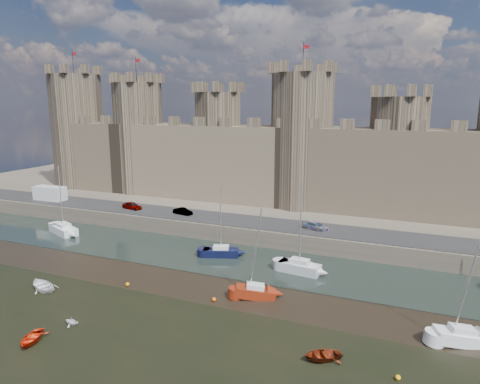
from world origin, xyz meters
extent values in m
plane|color=black|center=(0.00, 0.00, 0.00)|extent=(160.00, 160.00, 0.00)
cube|color=black|center=(0.00, 24.00, 0.04)|extent=(160.00, 12.00, 0.08)
cube|color=#4C443A|center=(0.00, 60.00, 1.25)|extent=(160.00, 60.00, 2.50)
cube|color=black|center=(0.00, 34.00, 2.55)|extent=(160.00, 7.00, 0.10)
cube|color=#42382B|center=(0.00, 48.00, 9.50)|extent=(100.00, 9.00, 14.00)
cylinder|color=#42382B|center=(-48.00, 48.00, 14.50)|extent=(11.00, 11.00, 24.00)
cylinder|color=black|center=(-48.00, 48.00, 29.00)|extent=(0.10, 0.10, 5.00)
cube|color=maroon|center=(-47.50, 48.00, 30.80)|extent=(1.00, 0.03, 0.60)
cylinder|color=#42382B|center=(-32.00, 48.00, 13.50)|extent=(10.00, 10.00, 22.00)
cylinder|color=black|center=(-32.00, 48.00, 27.00)|extent=(0.10, 0.10, 5.00)
cube|color=maroon|center=(-31.50, 48.00, 28.80)|extent=(1.00, 0.03, 0.60)
cylinder|color=#42382B|center=(-14.00, 48.00, 12.50)|extent=(9.00, 9.00, 20.00)
cylinder|color=#42382B|center=(2.00, 48.00, 14.00)|extent=(11.00, 11.00, 23.00)
cylinder|color=black|center=(2.00, 48.00, 28.00)|extent=(0.10, 0.10, 5.00)
cube|color=maroon|center=(2.50, 48.00, 29.80)|extent=(1.00, 0.03, 0.60)
cylinder|color=#42382B|center=(18.00, 48.00, 12.00)|extent=(9.00, 9.00, 19.00)
imported|color=gray|center=(-23.81, 33.63, 3.15)|extent=(4.08, 2.36, 1.31)
imported|color=gray|center=(-13.86, 33.78, 3.07)|extent=(3.60, 1.85, 1.13)
imported|color=gray|center=(8.28, 33.69, 3.07)|extent=(4.22, 2.56, 1.14)
cube|color=silver|center=(-42.41, 33.50, 3.84)|extent=(6.20, 2.59, 2.68)
cube|color=silver|center=(-30.19, 24.16, 0.68)|extent=(6.28, 4.33, 1.19)
cube|color=silver|center=(-30.19, 24.16, 1.54)|extent=(3.01, 2.46, 0.54)
cylinder|color=silver|center=(-30.19, 24.16, 6.16)|extent=(0.14, 0.14, 9.76)
cube|color=black|center=(-2.58, 24.46, 0.60)|extent=(5.09, 3.33, 1.04)
cube|color=silver|center=(-2.58, 24.46, 1.35)|extent=(2.42, 1.93, 0.47)
cylinder|color=silver|center=(-2.58, 24.46, 5.35)|extent=(0.14, 0.14, 8.47)
cube|color=beige|center=(8.73, 22.98, 0.68)|extent=(5.31, 2.61, 1.20)
cube|color=silver|center=(8.73, 22.98, 1.55)|extent=(2.42, 1.66, 0.54)
cylinder|color=silver|center=(8.73, 22.98, 6.18)|extent=(0.14, 0.14, 9.80)
cube|color=maroon|center=(6.14, 14.49, 0.54)|extent=(4.58, 3.13, 1.09)
cube|color=silver|center=(6.14, 14.49, 1.33)|extent=(2.19, 1.78, 0.49)
cylinder|color=silver|center=(6.14, 14.49, 5.53)|extent=(0.14, 0.14, 8.89)
cube|color=white|center=(25.83, 12.93, 0.55)|extent=(5.03, 3.40, 1.10)
cube|color=silver|center=(25.83, 12.93, 1.35)|extent=(2.40, 1.95, 0.50)
cylinder|color=silver|center=(25.83, 12.93, 5.61)|extent=(0.14, 0.14, 9.01)
imported|color=red|center=(-8.90, -1.27, 0.33)|extent=(3.27, 3.78, 0.66)
imported|color=white|center=(-7.80, 2.42, 0.38)|extent=(1.53, 1.34, 0.77)
imported|color=#671F0B|center=(15.16, 5.92, 0.34)|extent=(4.04, 3.91, 0.68)
imported|color=silver|center=(-16.67, 7.32, 0.39)|extent=(4.47, 3.83, 0.78)
sphere|color=orange|center=(-8.41, 11.65, 0.24)|extent=(0.47, 0.47, 0.47)
sphere|color=#FB610B|center=(2.42, 12.00, 0.23)|extent=(0.46, 0.46, 0.46)
sphere|color=#DA5709|center=(-9.10, -0.86, 0.23)|extent=(0.47, 0.47, 0.47)
sphere|color=#FFAC0B|center=(20.99, 5.52, 0.21)|extent=(0.42, 0.42, 0.42)
camera|label=1|loc=(20.97, -25.58, 20.50)|focal=32.00mm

